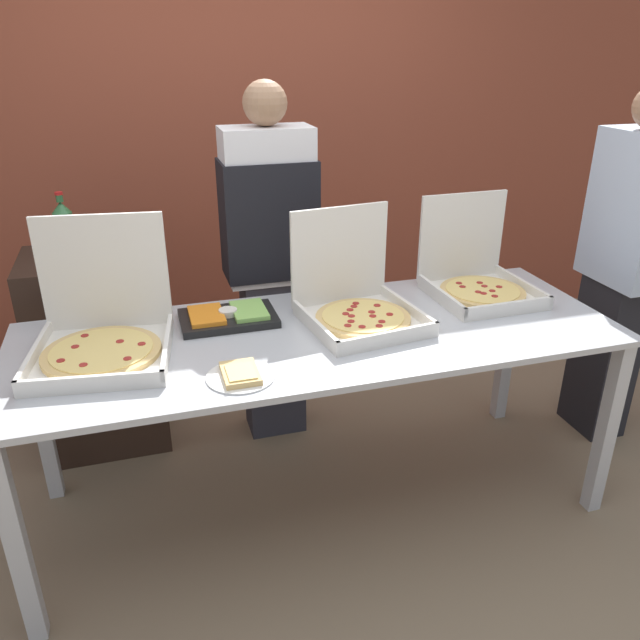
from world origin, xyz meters
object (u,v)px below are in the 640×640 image
at_px(soda_bottle, 64,227).
at_px(person_server_vest, 270,250).
at_px(pizza_box_near_right, 102,332).
at_px(paper_plate_front_left, 241,375).
at_px(pizza_box_far_left, 357,302).
at_px(person_guest_cap, 622,267).
at_px(veggie_tray, 228,317).
at_px(soda_can_silver, 120,247).
at_px(pizza_box_near_left, 477,278).

xyz_separation_m(soda_bottle, person_server_vest, (0.89, -0.22, -0.13)).
height_order(pizza_box_near_right, person_server_vest, person_server_vest).
bearing_deg(paper_plate_front_left, pizza_box_far_left, 32.09).
relative_size(pizza_box_near_right, person_guest_cap, 0.32).
bearing_deg(veggie_tray, paper_plate_front_left, -94.09).
xyz_separation_m(pizza_box_near_right, person_guest_cap, (2.34, 0.10, -0.02)).
xyz_separation_m(pizza_box_far_left, soda_can_silver, (-0.89, 0.60, 0.13)).
bearing_deg(person_guest_cap, person_server_vest, 73.44).
height_order(paper_plate_front_left, person_guest_cap, person_guest_cap).
height_order(pizza_box_far_left, pizza_box_near_right, pizza_box_near_right).
bearing_deg(person_server_vest, person_guest_cap, 163.44).
distance_m(pizza_box_near_right, pizza_box_near_left, 1.58).
xyz_separation_m(pizza_box_near_right, veggie_tray, (0.47, 0.14, -0.06)).
bearing_deg(person_guest_cap, soda_can_silver, 77.33).
relative_size(pizza_box_far_left, pizza_box_near_right, 0.91).
xyz_separation_m(soda_bottle, soda_can_silver, (0.23, -0.18, -0.06)).
height_order(pizza_box_near_left, veggie_tray, pizza_box_near_left).
bearing_deg(soda_can_silver, pizza_box_near_left, -17.96).
distance_m(paper_plate_front_left, soda_bottle, 1.29).
relative_size(pizza_box_near_left, person_server_vest, 0.26).
relative_size(pizza_box_far_left, person_guest_cap, 0.29).
xyz_separation_m(pizza_box_far_left, pizza_box_near_right, (-0.97, -0.01, 0.01)).
xyz_separation_m(pizza_box_near_right, soda_can_silver, (0.08, 0.61, 0.12)).
bearing_deg(pizza_box_near_left, pizza_box_far_left, -170.58).
bearing_deg(person_guest_cap, paper_plate_front_left, 102.66).
relative_size(pizza_box_near_left, soda_bottle, 1.58).
distance_m(veggie_tray, person_guest_cap, 1.87).
bearing_deg(person_guest_cap, soda_bottle, 74.51).
bearing_deg(soda_can_silver, soda_bottle, 141.95).
distance_m(pizza_box_near_right, person_guest_cap, 2.34).
distance_m(soda_bottle, soda_can_silver, 0.30).
relative_size(pizza_box_near_right, veggie_tray, 1.43).
bearing_deg(soda_bottle, soda_can_silver, -38.05).
distance_m(paper_plate_front_left, soda_can_silver, 1.02).
bearing_deg(pizza_box_near_right, pizza_box_far_left, 8.11).
relative_size(soda_bottle, person_guest_cap, 0.17).
bearing_deg(soda_bottle, person_guest_cap, -15.49).
relative_size(pizza_box_near_left, paper_plate_front_left, 1.90).
bearing_deg(paper_plate_front_left, pizza_box_near_left, 21.49).
xyz_separation_m(pizza_box_near_left, soda_can_silver, (-1.49, 0.48, 0.13)).
height_order(pizza_box_far_left, veggie_tray, pizza_box_far_left).
xyz_separation_m(person_server_vest, person_guest_cap, (1.59, -0.47, -0.08)).
height_order(pizza_box_near_right, soda_bottle, pizza_box_near_right).
distance_m(pizza_box_far_left, veggie_tray, 0.52).
xyz_separation_m(pizza_box_near_left, person_server_vest, (-0.83, 0.45, 0.06)).
relative_size(person_server_vest, person_guest_cap, 1.01).
height_order(pizza_box_near_right, paper_plate_front_left, pizza_box_near_right).
relative_size(soda_bottle, soda_can_silver, 2.26).
bearing_deg(soda_bottle, pizza_box_near_right, -79.09).
height_order(soda_bottle, soda_can_silver, soda_bottle).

